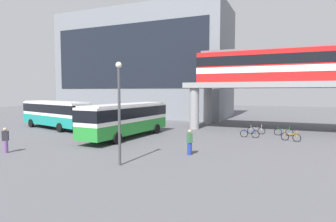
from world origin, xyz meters
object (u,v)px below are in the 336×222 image
object	(u,v)px
bicycle_green	(284,132)
bicycle_blue	(250,134)
bicycle_orange	(291,137)
pedestrian_walking_across	(190,143)
bus_main	(127,117)
train	(303,64)
bicycle_silver	(256,131)
station_building	(144,65)
bus_secondary	(55,112)
pedestrian_waiting_near_stop	(5,141)

from	to	relation	value
bicycle_green	bicycle_blue	size ratio (longest dim) A/B	1.00
bicycle_orange	bicycle_blue	size ratio (longest dim) A/B	0.93
bicycle_green	pedestrian_walking_across	size ratio (longest dim) A/B	1.02
pedestrian_walking_across	bus_main	bearing A→B (deg)	149.96
train	bicycle_silver	world-z (taller)	train
station_building	bicycle_orange	world-z (taller)	station_building
station_building	pedestrian_walking_across	size ratio (longest dim) A/B	17.15
bus_secondary	bicycle_green	bearing A→B (deg)	11.18
bus_secondary	bicycle_blue	xyz separation A→B (m)	(21.84, 2.42, -1.63)
bicycle_orange	bicycle_blue	bearing A→B (deg)	171.33
train	bicycle_orange	world-z (taller)	train
station_building	bicycle_silver	xyz separation A→B (m)	(21.09, -15.19, -8.75)
bus_secondary	pedestrian_waiting_near_stop	world-z (taller)	bus_secondary
bicycle_blue	pedestrian_walking_across	size ratio (longest dim) A/B	1.02
bicycle_orange	pedestrian_walking_across	bearing A→B (deg)	-126.95
bus_main	bicycle_orange	distance (m)	15.00
bus_secondary	bicycle_silver	size ratio (longest dim) A/B	6.35
bus_main	pedestrian_waiting_near_stop	bearing A→B (deg)	-116.34
bicycle_silver	bus_main	bearing A→B (deg)	-146.95
station_building	pedestrian_walking_across	xyz separation A→B (m)	(17.83, -26.91, -8.28)
station_building	bicycle_blue	bearing A→B (deg)	-40.49
pedestrian_waiting_near_stop	train	bearing A→B (deg)	45.90
bus_secondary	pedestrian_waiting_near_stop	distance (m)	13.18
bicycle_orange	bicycle_green	distance (m)	3.09
bus_main	bicycle_orange	world-z (taller)	bus_main
train	pedestrian_waiting_near_stop	bearing A→B (deg)	-134.10
bus_main	bicycle_silver	xyz separation A→B (m)	(11.07, 7.20, -1.63)
bicycle_green	pedestrian_walking_across	distance (m)	13.09
train	bus_main	size ratio (longest dim) A/B	2.09
bicycle_silver	pedestrian_waiting_near_stop	distance (m)	22.55
bicycle_green	bicycle_blue	xyz separation A→B (m)	(-2.96, -2.48, 0.00)
bus_secondary	bicycle_green	size ratio (longest dim) A/B	6.32
bicycle_green	pedestrian_waiting_near_stop	distance (m)	24.41
bicycle_orange	bus_secondary	bearing A→B (deg)	-175.78
bicycle_orange	bicycle_green	xyz separation A→B (m)	(-0.63, 3.03, 0.00)
pedestrian_walking_across	bicycle_blue	bearing A→B (deg)	72.39
pedestrian_walking_across	bicycle_silver	bearing A→B (deg)	74.46
pedestrian_waiting_near_stop	pedestrian_walking_across	size ratio (longest dim) A/B	1.03
bicycle_orange	bicycle_silver	distance (m)	4.47
station_building	bicycle_green	size ratio (longest dim) A/B	16.87
bicycle_silver	bicycle_blue	bearing A→B (deg)	-97.67
bus_secondary	bicycle_blue	world-z (taller)	bus_secondary
station_building	pedestrian_waiting_near_stop	bearing A→B (deg)	-80.08
bus_secondary	bicycle_orange	size ratio (longest dim) A/B	6.82
station_building	pedestrian_walking_across	world-z (taller)	station_building
station_building	bicycle_silver	size ratio (longest dim) A/B	16.96
bus_secondary	pedestrian_walking_across	distance (m)	20.13
bus_main	bicycle_blue	world-z (taller)	bus_main
train	bus_main	bearing A→B (deg)	-143.39
bicycle_silver	bicycle_green	distance (m)	2.62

